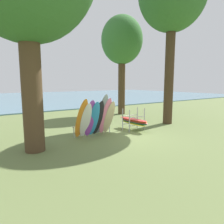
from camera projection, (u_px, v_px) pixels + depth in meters
name	position (u px, v px, depth m)	size (l,w,h in m)	color
ground_plane	(128.00, 137.00, 10.17)	(80.00, 80.00, 0.00)	olive
lake_water	(18.00, 98.00, 33.79)	(80.00, 36.00, 0.10)	slate
tree_mid_behind	(122.00, 42.00, 16.78)	(3.40, 3.40, 8.11)	#4C3823
leaning_board_pile	(96.00, 118.00, 10.18)	(2.22, 1.04, 2.16)	orange
board_storage_rack	(134.00, 121.00, 11.63)	(1.15, 2.13, 1.25)	#9EA0A5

